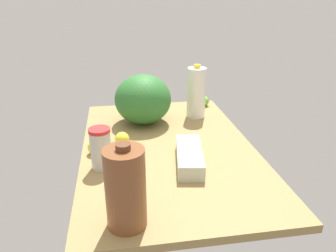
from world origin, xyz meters
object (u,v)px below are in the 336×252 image
at_px(watermelon, 143,99).
at_px(lemon_beside_bowl, 122,139).
at_px(egg_carton, 189,156).
at_px(lemon_by_jug, 95,147).
at_px(tumbler_cup, 101,148).
at_px(milk_jug, 196,93).
at_px(chocolate_milk_jug, 126,188).
at_px(lime_near_front, 204,101).

height_order(watermelon, lemon_beside_bowl, watermelon).
relative_size(egg_carton, lemon_by_jug, 4.50).
relative_size(tumbler_cup, milk_jug, 0.58).
relative_size(chocolate_milk_jug, lime_near_front, 4.55).
relative_size(tumbler_cup, lime_near_front, 2.85).
height_order(milk_jug, lemon_beside_bowl, milk_jug).
bearing_deg(lemon_beside_bowl, chocolate_milk_jug, 179.70).
bearing_deg(watermelon, chocolate_milk_jug, 171.26).
bearing_deg(chocolate_milk_jug, lemon_beside_bowl, -0.30).
distance_m(tumbler_cup, lemon_beside_bowl, 0.21).
height_order(chocolate_milk_jug, watermelon, chocolate_milk_jug).
bearing_deg(lemon_by_jug, egg_carton, -111.08).
bearing_deg(lemon_by_jug, lime_near_front, -49.78).
bearing_deg(lemon_by_jug, watermelon, -36.33).
height_order(tumbler_cup, watermelon, watermelon).
xyz_separation_m(watermelon, lemon_beside_bowl, (-0.26, 0.12, -0.10)).
distance_m(watermelon, lemon_beside_bowl, 0.30).
height_order(tumbler_cup, lemon_beside_bowl, tumbler_cup).
bearing_deg(lime_near_front, tumbler_cup, 137.76).
relative_size(egg_carton, milk_jug, 1.00).
relative_size(milk_jug, lemon_beside_bowl, 4.46).
relative_size(lime_near_front, lemon_beside_bowl, 0.91).
relative_size(lemon_beside_bowl, lemon_by_jug, 1.01).
distance_m(chocolate_milk_jug, milk_jug, 0.94).
bearing_deg(egg_carton, chocolate_milk_jug, 150.58).
xyz_separation_m(egg_carton, lime_near_front, (0.67, -0.24, -0.00)).
bearing_deg(milk_jug, lemon_beside_bowl, 126.44).
height_order(egg_carton, milk_jug, milk_jug).
height_order(tumbler_cup, milk_jug, milk_jug).
distance_m(lemon_beside_bowl, lemon_by_jug, 0.13).
xyz_separation_m(chocolate_milk_jug, watermelon, (0.80, -0.12, 0.00)).
distance_m(watermelon, lime_near_front, 0.45).
relative_size(tumbler_cup, lemon_by_jug, 2.63).
xyz_separation_m(egg_carton, watermelon, (0.47, 0.14, 0.10)).
relative_size(egg_carton, watermelon, 0.99).
xyz_separation_m(milk_jug, lemon_by_jug, (-0.37, 0.53, -0.10)).
height_order(tumbler_cup, lemon_by_jug, tumbler_cup).
height_order(egg_carton, lime_near_front, egg_carton).
relative_size(chocolate_milk_jug, lemon_by_jug, 4.20).
xyz_separation_m(milk_jug, lime_near_front, (0.16, -0.09, -0.11)).
bearing_deg(chocolate_milk_jug, lemon_by_jug, 13.37).
distance_m(watermelon, milk_jug, 0.30).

